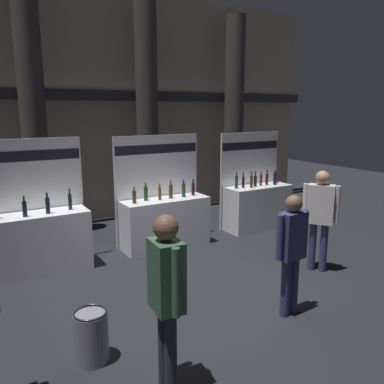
# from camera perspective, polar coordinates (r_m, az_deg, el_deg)

# --- Properties ---
(ground_plane) EXTENTS (26.44, 26.44, 0.00)m
(ground_plane) POSITION_cam_1_polar(r_m,az_deg,el_deg) (6.24, -1.17, -14.09)
(ground_plane) COLOR black
(hall_colonnade) EXTENTS (13.22, 1.15, 5.53)m
(hall_colonnade) POSITION_cam_1_polar(r_m,az_deg,el_deg) (9.86, -14.87, 11.40)
(hall_colonnade) COLOR tan
(hall_colonnade) RESTS_ON ground_plane
(exhibitor_booth_1) EXTENTS (1.77, 0.66, 2.25)m
(exhibitor_booth_1) POSITION_cam_1_polar(r_m,az_deg,el_deg) (7.23, -21.28, -6.14)
(exhibitor_booth_1) COLOR white
(exhibitor_booth_1) RESTS_ON ground_plane
(exhibitor_booth_2) EXTENTS (1.84, 0.66, 2.22)m
(exhibitor_booth_2) POSITION_cam_1_polar(r_m,az_deg,el_deg) (8.02, -3.95, -3.74)
(exhibitor_booth_2) COLOR white
(exhibitor_booth_2) RESTS_ON ground_plane
(exhibitor_booth_3) EXTENTS (1.64, 0.66, 2.20)m
(exhibitor_booth_3) POSITION_cam_1_polar(r_m,az_deg,el_deg) (9.33, 9.23, -1.61)
(exhibitor_booth_3) COLOR white
(exhibitor_booth_3) RESTS_ON ground_plane
(trash_bin) EXTENTS (0.37, 0.37, 0.59)m
(trash_bin) POSITION_cam_1_polar(r_m,az_deg,el_deg) (4.75, -14.22, -19.37)
(trash_bin) COLOR slate
(trash_bin) RESTS_ON ground_plane
(visitor_3) EXTENTS (0.29, 0.52, 1.79)m
(visitor_3) POSITION_cam_1_polar(r_m,az_deg,el_deg) (3.85, -3.66, -13.59)
(visitor_3) COLOR #23232D
(visitor_3) RESTS_ON ground_plane
(visitor_4) EXTENTS (0.54, 0.23, 1.65)m
(visitor_4) POSITION_cam_1_polar(r_m,az_deg,el_deg) (5.42, 14.07, -7.48)
(visitor_4) COLOR navy
(visitor_4) RESTS_ON ground_plane
(visitor_5) EXTENTS (0.42, 0.50, 1.73)m
(visitor_5) POSITION_cam_1_polar(r_m,az_deg,el_deg) (7.02, 17.88, -2.70)
(visitor_5) COLOR navy
(visitor_5) RESTS_ON ground_plane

